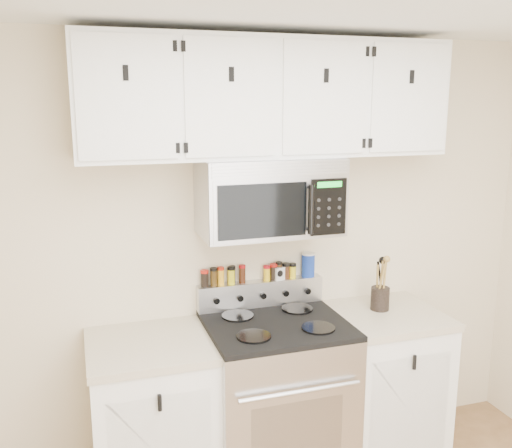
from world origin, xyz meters
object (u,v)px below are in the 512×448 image
at_px(range, 276,399).
at_px(salt_canister, 308,265).
at_px(utensil_crock, 380,297).
at_px(microwave, 270,196).

height_order(range, salt_canister, salt_canister).
bearing_deg(utensil_crock, salt_canister, 150.73).
relative_size(microwave, utensil_crock, 2.38).
xyz_separation_m(range, salt_canister, (0.30, 0.28, 0.69)).
bearing_deg(salt_canister, utensil_crock, -29.27).
height_order(range, utensil_crock, utensil_crock).
distance_m(microwave, utensil_crock, 0.93).
xyz_separation_m(utensil_crock, salt_canister, (-0.38, 0.21, 0.17)).
xyz_separation_m(range, utensil_crock, (0.68, 0.07, 0.51)).
xyz_separation_m(range, microwave, (0.00, 0.13, 1.14)).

